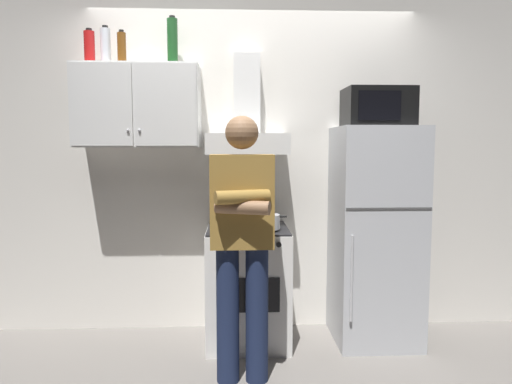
{
  "coord_description": "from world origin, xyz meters",
  "views": [
    {
      "loc": [
        -0.14,
        -3.18,
        1.46
      ],
      "look_at": [
        0.0,
        0.0,
        1.15
      ],
      "focal_mm": 33.16,
      "sensor_mm": 36.0,
      "label": 1
    }
  ],
  "objects_px": {
    "refrigerator": "(375,235)",
    "cooking_pot": "(266,222)",
    "person_standing": "(242,239)",
    "range_hood": "(247,127)",
    "bottle_wine_green": "(172,42)",
    "bottle_vodka_clear": "(106,46)",
    "bottle_beer_brown": "(122,48)",
    "stove_oven": "(248,285)",
    "microwave": "(377,107)",
    "upper_cabinet": "(138,106)",
    "bottle_soda_red": "(89,47)"
  },
  "relations": [
    {
      "from": "range_hood",
      "to": "bottle_vodka_clear",
      "type": "bearing_deg",
      "value": 178.77
    },
    {
      "from": "upper_cabinet",
      "to": "bottle_wine_green",
      "type": "xyz_separation_m",
      "value": [
        0.25,
        0.04,
        0.47
      ]
    },
    {
      "from": "upper_cabinet",
      "to": "bottle_vodka_clear",
      "type": "distance_m",
      "value": 0.49
    },
    {
      "from": "bottle_vodka_clear",
      "to": "bottle_wine_green",
      "type": "xyz_separation_m",
      "value": [
        0.48,
        0.02,
        0.04
      ]
    },
    {
      "from": "cooking_pot",
      "to": "bottle_wine_green",
      "type": "height_order",
      "value": "bottle_wine_green"
    },
    {
      "from": "refrigerator",
      "to": "bottle_wine_green",
      "type": "relative_size",
      "value": 4.45
    },
    {
      "from": "stove_oven",
      "to": "microwave",
      "type": "bearing_deg",
      "value": 1.15
    },
    {
      "from": "refrigerator",
      "to": "cooking_pot",
      "type": "distance_m",
      "value": 0.84
    },
    {
      "from": "range_hood",
      "to": "cooking_pot",
      "type": "bearing_deg",
      "value": -62.12
    },
    {
      "from": "range_hood",
      "to": "stove_oven",
      "type": "bearing_deg",
      "value": -90.0
    },
    {
      "from": "refrigerator",
      "to": "bottle_wine_green",
      "type": "bearing_deg",
      "value": 173.63
    },
    {
      "from": "upper_cabinet",
      "to": "stove_oven",
      "type": "bearing_deg",
      "value": -8.9
    },
    {
      "from": "bottle_beer_brown",
      "to": "upper_cabinet",
      "type": "bearing_deg",
      "value": -4.33
    },
    {
      "from": "stove_oven",
      "to": "microwave",
      "type": "height_order",
      "value": "microwave"
    },
    {
      "from": "upper_cabinet",
      "to": "range_hood",
      "type": "height_order",
      "value": "range_hood"
    },
    {
      "from": "stove_oven",
      "to": "bottle_wine_green",
      "type": "height_order",
      "value": "bottle_wine_green"
    },
    {
      "from": "range_hood",
      "to": "bottle_wine_green",
      "type": "xyz_separation_m",
      "value": [
        -0.55,
        0.04,
        0.63
      ]
    },
    {
      "from": "stove_oven",
      "to": "bottle_vodka_clear",
      "type": "xyz_separation_m",
      "value": [
        -1.03,
        0.15,
        1.75
      ]
    },
    {
      "from": "range_hood",
      "to": "refrigerator",
      "type": "xyz_separation_m",
      "value": [
        0.95,
        -0.13,
        -0.8
      ]
    },
    {
      "from": "bottle_vodka_clear",
      "to": "bottle_beer_brown",
      "type": "relative_size",
      "value": 1.13
    },
    {
      "from": "person_standing",
      "to": "bottle_beer_brown",
      "type": "distance_m",
      "value": 1.7
    },
    {
      "from": "person_standing",
      "to": "cooking_pot",
      "type": "bearing_deg",
      "value": 69.7
    },
    {
      "from": "bottle_vodka_clear",
      "to": "bottle_beer_brown",
      "type": "distance_m",
      "value": 0.12
    },
    {
      "from": "stove_oven",
      "to": "bottle_beer_brown",
      "type": "relative_size",
      "value": 3.53
    },
    {
      "from": "cooking_pot",
      "to": "bottle_vodka_clear",
      "type": "xyz_separation_m",
      "value": [
        -1.16,
        0.27,
        1.26
      ]
    },
    {
      "from": "person_standing",
      "to": "bottle_beer_brown",
      "type": "xyz_separation_m",
      "value": [
        -0.86,
        0.74,
        1.27
      ]
    },
    {
      "from": "range_hood",
      "to": "cooking_pot",
      "type": "xyz_separation_m",
      "value": [
        0.13,
        -0.25,
        -0.67
      ]
    },
    {
      "from": "bottle_beer_brown",
      "to": "bottle_soda_red",
      "type": "distance_m",
      "value": 0.23
    },
    {
      "from": "cooking_pot",
      "to": "person_standing",
      "type": "bearing_deg",
      "value": -110.3
    },
    {
      "from": "microwave",
      "to": "upper_cabinet",
      "type": "bearing_deg",
      "value": 176.52
    },
    {
      "from": "upper_cabinet",
      "to": "bottle_beer_brown",
      "type": "height_order",
      "value": "bottle_beer_brown"
    },
    {
      "from": "person_standing",
      "to": "range_hood",
      "type": "bearing_deg",
      "value": 86.09
    },
    {
      "from": "bottle_wine_green",
      "to": "stove_oven",
      "type": "bearing_deg",
      "value": -17.05
    },
    {
      "from": "refrigerator",
      "to": "bottle_beer_brown",
      "type": "distance_m",
      "value": 2.31
    },
    {
      "from": "person_standing",
      "to": "bottle_beer_brown",
      "type": "height_order",
      "value": "bottle_beer_brown"
    },
    {
      "from": "refrigerator",
      "to": "person_standing",
      "type": "bearing_deg",
      "value": -148.77
    },
    {
      "from": "refrigerator",
      "to": "bottle_vodka_clear",
      "type": "relative_size",
      "value": 5.71
    },
    {
      "from": "range_hood",
      "to": "refrigerator",
      "type": "bearing_deg",
      "value": -7.55
    },
    {
      "from": "upper_cabinet",
      "to": "bottle_beer_brown",
      "type": "bearing_deg",
      "value": 175.67
    },
    {
      "from": "cooking_pot",
      "to": "bottle_vodka_clear",
      "type": "bearing_deg",
      "value": 167.0
    },
    {
      "from": "bottle_soda_red",
      "to": "upper_cabinet",
      "type": "bearing_deg",
      "value": 2.2
    },
    {
      "from": "stove_oven",
      "to": "bottle_soda_red",
      "type": "bearing_deg",
      "value": 174.35
    },
    {
      "from": "cooking_pot",
      "to": "bottle_soda_red",
      "type": "height_order",
      "value": "bottle_soda_red"
    },
    {
      "from": "microwave",
      "to": "bottle_beer_brown",
      "type": "height_order",
      "value": "bottle_beer_brown"
    },
    {
      "from": "bottle_wine_green",
      "to": "bottle_vodka_clear",
      "type": "bearing_deg",
      "value": -177.7
    },
    {
      "from": "microwave",
      "to": "bottle_beer_brown",
      "type": "distance_m",
      "value": 1.91
    },
    {
      "from": "refrigerator",
      "to": "cooking_pot",
      "type": "bearing_deg",
      "value": -171.68
    },
    {
      "from": "range_hood",
      "to": "bottle_beer_brown",
      "type": "bearing_deg",
      "value": 179.55
    },
    {
      "from": "stove_oven",
      "to": "bottle_soda_red",
      "type": "relative_size",
      "value": 3.49
    },
    {
      "from": "upper_cabinet",
      "to": "bottle_wine_green",
      "type": "bearing_deg",
      "value": 9.62
    }
  ]
}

